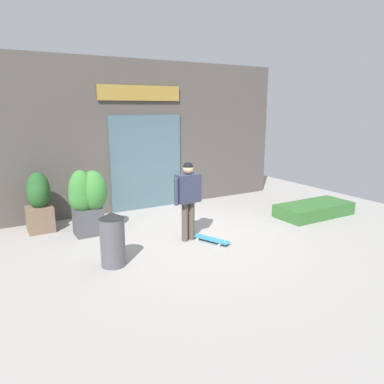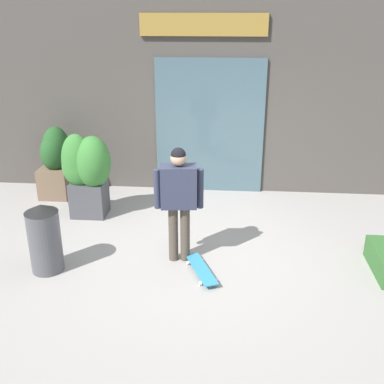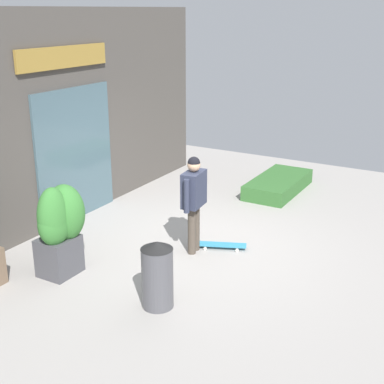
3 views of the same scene
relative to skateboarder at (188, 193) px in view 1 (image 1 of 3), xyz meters
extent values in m
plane|color=#9E9993|center=(0.16, 0.06, -0.99)|extent=(12.00, 12.00, 0.00)
cube|color=#4C4742|center=(0.16, 2.82, 0.92)|extent=(8.34, 0.25, 3.82)
cube|color=#47606B|center=(0.26, 2.68, 0.24)|extent=(1.97, 0.06, 2.46)
cube|color=olive|center=(0.13, 2.66, 2.01)|extent=(2.18, 0.05, 0.37)
cylinder|color=#4C4238|center=(0.08, 0.01, -0.59)|extent=(0.13, 0.13, 0.80)
cylinder|color=#4C4238|center=(-0.08, -0.01, -0.59)|extent=(0.13, 0.13, 0.80)
cube|color=#2D3347|center=(0.00, 0.00, 0.10)|extent=(0.50, 0.31, 0.57)
cylinder|color=#2D3347|center=(0.28, 0.03, 0.07)|extent=(0.09, 0.09, 0.54)
cylinder|color=#2D3347|center=(-0.28, -0.03, 0.07)|extent=(0.09, 0.09, 0.54)
sphere|color=tan|center=(0.00, 0.00, 0.49)|extent=(0.21, 0.21, 0.21)
sphere|color=black|center=(0.00, 0.00, 0.53)|extent=(0.20, 0.20, 0.20)
cube|color=teal|center=(0.33, -0.34, -0.92)|extent=(0.49, 0.83, 0.02)
cylinder|color=silver|center=(0.52, -0.55, -0.96)|extent=(0.05, 0.06, 0.05)
cylinder|color=silver|center=(0.34, -0.63, -0.96)|extent=(0.05, 0.06, 0.05)
cylinder|color=silver|center=(0.32, -0.06, -0.96)|extent=(0.05, 0.06, 0.05)
cylinder|color=silver|center=(0.13, -0.14, -0.96)|extent=(0.05, 0.06, 0.05)
cube|color=#47474C|center=(-1.67, 1.36, -0.69)|extent=(0.56, 0.48, 0.59)
ellipsoid|color=#387A33|center=(-1.78, 1.29, -0.12)|extent=(0.54, 0.40, 0.67)
ellipsoid|color=#387A33|center=(-1.54, 1.30, -0.04)|extent=(0.56, 0.59, 0.86)
ellipsoid|color=#387A33|center=(-1.79, 1.29, -0.02)|extent=(0.50, 0.40, 0.90)
cube|color=brown|center=(-2.52, 2.09, -0.71)|extent=(0.54, 0.52, 0.55)
ellipsoid|color=#235123|center=(-2.49, 2.21, -0.09)|extent=(0.49, 0.56, 0.80)
ellipsoid|color=#235123|center=(-2.51, 2.11, -0.16)|extent=(0.47, 0.49, 0.65)
cylinder|color=#4C4C51|center=(-1.72, -0.43, -0.57)|extent=(0.42, 0.42, 0.84)
cone|color=black|center=(-1.72, -0.43, -0.09)|extent=(0.43, 0.43, 0.11)
cube|color=#33662D|center=(3.57, -0.09, -0.83)|extent=(1.97, 0.90, 0.31)
camera|label=1|loc=(-3.48, -6.14, 1.68)|focal=34.15mm
camera|label=2|loc=(0.66, -5.55, 2.26)|focal=42.92mm
camera|label=3|loc=(-6.90, -3.93, 2.79)|focal=49.67mm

